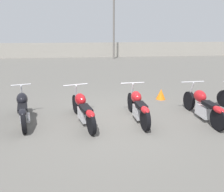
{
  "coord_description": "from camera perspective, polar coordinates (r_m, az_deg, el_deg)",
  "views": [
    {
      "loc": [
        -0.7,
        -5.77,
        2.5
      ],
      "look_at": [
        0.0,
        0.28,
        0.65
      ],
      "focal_mm": 35.0,
      "sensor_mm": 36.0,
      "label": 1
    }
  ],
  "objects": [
    {
      "name": "ground_plane",
      "position": [
        6.33,
        0.3,
        -6.38
      ],
      "size": [
        60.0,
        60.0,
        0.0
      ],
      "primitive_type": "plane",
      "color": "#5B5954"
    },
    {
      "name": "motorcycle_slot_4",
      "position": [
        6.8,
        22.73,
        -2.3
      ],
      "size": [
        0.74,
        2.15,
        0.97
      ],
      "rotation": [
        0.0,
        0.0,
        0.04
      ],
      "color": "black",
      "rests_on": "ground_plane"
    },
    {
      "name": "light_pole_left",
      "position": [
        19.89,
        0.48,
        21.61
      ],
      "size": [
        0.7,
        0.35,
        6.94
      ],
      "color": "slate",
      "rests_on": "ground_plane"
    },
    {
      "name": "traffic_cone_near",
      "position": [
        8.37,
        12.65,
        0.48
      ],
      "size": [
        0.35,
        0.35,
        0.39
      ],
      "color": "orange",
      "rests_on": "ground_plane"
    },
    {
      "name": "motorcycle_slot_3",
      "position": [
        6.25,
        6.81,
        -2.69
      ],
      "size": [
        0.74,
        2.02,
        0.97
      ],
      "rotation": [
        0.0,
        0.0,
        0.06
      ],
      "color": "black",
      "rests_on": "ground_plane"
    },
    {
      "name": "motorcycle_slot_1",
      "position": [
        6.51,
        -22.22,
        -2.96
      ],
      "size": [
        0.75,
        1.96,
        0.97
      ],
      "rotation": [
        0.0,
        0.0,
        0.26
      ],
      "color": "black",
      "rests_on": "ground_plane"
    },
    {
      "name": "motorcycle_slot_2",
      "position": [
        6.09,
        -7.62,
        -3.32
      ],
      "size": [
        0.91,
        2.11,
        0.94
      ],
      "rotation": [
        0.0,
        0.0,
        0.28
      ],
      "color": "black",
      "rests_on": "ground_plane"
    },
    {
      "name": "fence_back",
      "position": [
        21.16,
        -4.74,
        11.9
      ],
      "size": [
        40.0,
        0.04,
        1.36
      ],
      "color": "#9E998E",
      "rests_on": "ground_plane"
    }
  ]
}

